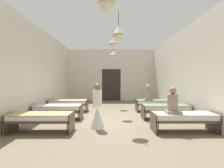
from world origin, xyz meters
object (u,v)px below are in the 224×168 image
at_px(bed_right_row_1, 166,108).
at_px(bed_right_row_2, 155,103).
at_px(patient_seated_primary, 148,94).
at_px(nurse_near_aisle, 97,112).
at_px(bed_left_row_1, 58,108).
at_px(bed_left_row_2, 69,103).
at_px(bed_left_row_0, 41,118).
at_px(bed_right_row_0, 184,117).
at_px(patient_seated_secondary, 173,104).

height_order(bed_right_row_1, bed_right_row_2, same).
bearing_deg(patient_seated_primary, nurse_near_aisle, -125.28).
distance_m(bed_right_row_1, nurse_near_aisle, 3.05).
bearing_deg(bed_left_row_1, bed_left_row_2, 90.00).
relative_size(bed_left_row_1, patient_seated_primary, 2.38).
bearing_deg(bed_left_row_2, bed_right_row_2, 0.00).
distance_m(bed_left_row_1, patient_seated_primary, 4.43).
bearing_deg(patient_seated_primary, bed_left_row_1, -155.39).
height_order(bed_left_row_0, bed_right_row_2, same).
height_order(bed_right_row_0, nurse_near_aisle, nurse_near_aisle).
height_order(bed_right_row_0, bed_right_row_1, same).
bearing_deg(bed_left_row_2, bed_right_row_1, -23.55).
distance_m(bed_right_row_0, bed_right_row_1, 1.90).
bearing_deg(bed_right_row_2, bed_right_row_1, -90.00).
bearing_deg(bed_left_row_1, bed_right_row_0, -23.55).
height_order(bed_left_row_1, patient_seated_secondary, patient_seated_secondary).
bearing_deg(bed_right_row_2, patient_seated_primary, -169.76).
height_order(nurse_near_aisle, patient_seated_primary, nurse_near_aisle).
relative_size(bed_right_row_0, bed_left_row_2, 1.00).
distance_m(bed_right_row_1, patient_seated_secondary, 2.02).
xyz_separation_m(bed_right_row_1, patient_seated_secondary, (-0.35, -1.94, 0.43)).
distance_m(bed_left_row_0, bed_left_row_1, 1.90).
xyz_separation_m(bed_left_row_1, bed_right_row_1, (4.36, 0.00, 0.00)).
bearing_deg(bed_left_row_2, bed_left_row_0, -90.00).
height_order(bed_right_row_0, patient_seated_primary, patient_seated_primary).
bearing_deg(patient_seated_secondary, patient_seated_primary, 90.00).
bearing_deg(bed_left_row_0, patient_seated_secondary, -0.54).
distance_m(bed_right_row_0, patient_seated_secondary, 0.56).
xyz_separation_m(bed_left_row_0, patient_seated_secondary, (4.01, -0.04, 0.43)).
bearing_deg(bed_left_row_2, bed_right_row_0, -41.08).
bearing_deg(bed_right_row_2, bed_left_row_2, 180.00).
height_order(bed_left_row_2, patient_seated_primary, patient_seated_primary).
relative_size(bed_left_row_0, bed_right_row_0, 1.00).
relative_size(bed_right_row_0, bed_left_row_1, 1.00).
bearing_deg(patient_seated_primary, bed_left_row_0, -137.02).
relative_size(bed_right_row_1, patient_seated_primary, 2.38).
distance_m(bed_left_row_1, nurse_near_aisle, 2.23).
bearing_deg(bed_left_row_2, patient_seated_secondary, -43.74).
distance_m(bed_left_row_0, patient_seated_primary, 5.50).
bearing_deg(bed_left_row_0, patient_seated_primary, 42.98).
relative_size(bed_left_row_2, bed_right_row_2, 1.00).
height_order(bed_right_row_0, bed_left_row_1, same).
distance_m(bed_left_row_1, bed_left_row_2, 1.90).
height_order(bed_right_row_2, nurse_near_aisle, nurse_near_aisle).
xyz_separation_m(nurse_near_aisle, patient_seated_primary, (2.33, 3.29, 0.34)).
bearing_deg(bed_right_row_0, bed_left_row_1, 156.45).
bearing_deg(patient_seated_primary, bed_right_row_0, -84.65).
bearing_deg(bed_right_row_1, nurse_near_aisle, -151.47).
height_order(bed_left_row_0, nurse_near_aisle, nurse_near_aisle).
xyz_separation_m(patient_seated_primary, patient_seated_secondary, (0.00, -3.77, 0.00)).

